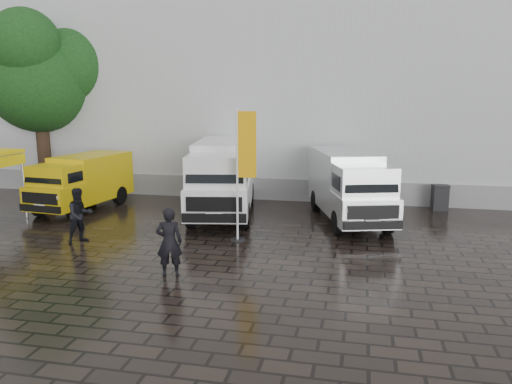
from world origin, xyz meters
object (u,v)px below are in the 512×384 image
Objects in this scene: van_yellow at (82,183)px; flagpole at (243,168)px; van_white at (223,179)px; person_front at (169,242)px; person_tent at (80,215)px; wheelie_bin at (440,197)px; van_silver at (349,187)px.

flagpole is (7.68, -3.09, 1.30)m from van_yellow.
van_white is 7.19m from person_front.
person_tent is at bearing -48.19° from person_front.
wheelie_bin is (8.65, 2.64, -0.91)m from van_white.
van_white is at bearing -2.91° from person_tent.
van_white is 3.58× the size of person_front.
van_silver is 9.70m from person_tent.
van_white is 4.96m from van_silver.
wheelie_bin is at bearing 41.39° from flagpole.
person_tent is (-12.16, -7.39, 0.35)m from wheelie_bin.
flagpole is at bearing -144.17° from wheelie_bin.
van_yellow is 2.61× the size of person_front.
van_yellow is 6.05m from van_white.
van_white reaches higher than person_tent.
van_yellow is 9.40m from person_front.
flagpole is 4.09× the size of wheelie_bin.
van_silver is at bearing -150.03° from wheelie_bin.
flagpole is (-3.30, -3.52, 1.12)m from van_silver.
flagpole is 2.36× the size of person_front.
person_front is 1.05× the size of person_tent.
wheelie_bin is 12.71m from person_front.
person_front is 4.71m from person_tent.
van_white is 9.09m from wheelie_bin.
van_yellow is at bearing 63.82° from person_tent.
person_tent is at bearing -154.28° from wheelie_bin.
wheelie_bin is 0.60× the size of person_tent.
van_yellow is 5.00m from person_tent.
van_yellow is at bearing -63.14° from person_front.
van_silver is at bearing 8.67° from van_yellow.
van_yellow is 10.99m from van_silver.
person_front reaches higher than wheelie_bin.
van_silver is 3.36× the size of person_tent.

